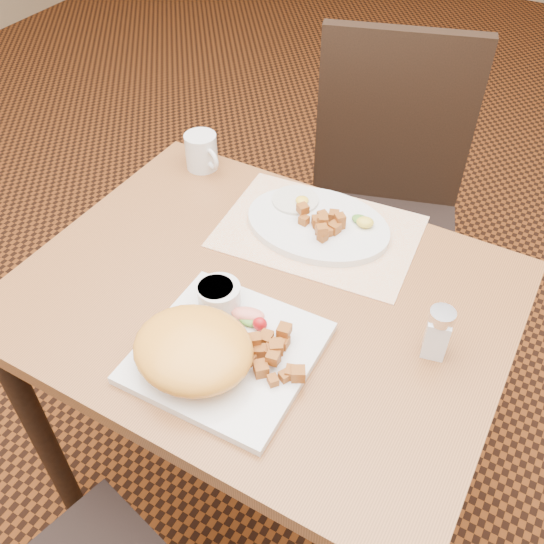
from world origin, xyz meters
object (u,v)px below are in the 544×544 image
Objects in this scene: plate_oval at (318,225)px; coffee_mug at (202,152)px; table at (261,331)px; plate_square at (227,352)px; chair_far at (383,199)px; salt_shaker at (438,332)px.

plate_oval is 0.34m from coffee_mug.
table is 3.21× the size of plate_square.
chair_far is at bearing 91.29° from plate_square.
coffee_mug is (-0.34, 0.07, 0.03)m from plate_oval.
chair_far is (0.01, 0.66, -0.10)m from table.
coffee_mug is at bearing 138.35° from table.
plate_oval is 0.37m from salt_shaker.
plate_square is 2.80× the size of salt_shaker.
plate_oval is at bearing 72.59° from chair_far.
plate_oval reaches higher than plate_square.
salt_shaker is 0.70m from coffee_mug.
chair_far is 0.49m from plate_oval.
plate_square is 0.92× the size of plate_oval.
chair_far reaches higher than plate_oval.
chair_far is at bearing 47.69° from coffee_mug.
coffee_mug reaches higher than table.
chair_far is 0.84m from plate_square.
plate_oval is 3.05× the size of salt_shaker.
plate_square is 0.38m from plate_oval.
coffee_mug is (-0.35, 0.45, 0.03)m from plate_square.
table is 8.74× the size of coffee_mug.
coffee_mug is at bearing 168.13° from plate_oval.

